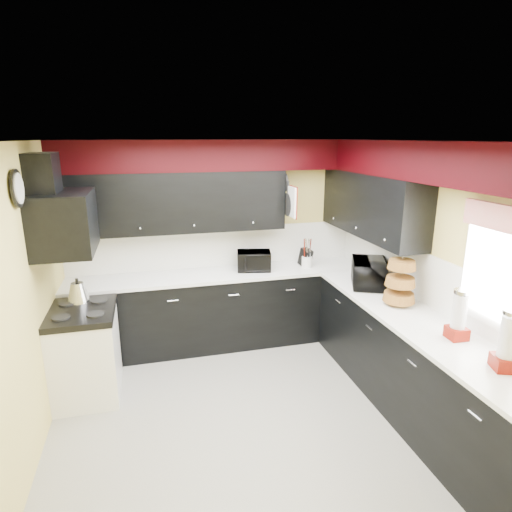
% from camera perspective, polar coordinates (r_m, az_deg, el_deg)
% --- Properties ---
extents(ground, '(3.60, 3.60, 0.00)m').
position_cam_1_polar(ground, '(4.32, -0.80, -20.30)').
color(ground, gray).
rests_on(ground, ground).
extents(wall_back, '(3.60, 0.06, 2.50)m').
position_cam_1_polar(wall_back, '(5.42, -5.41, 1.85)').
color(wall_back, '#E0C666').
rests_on(wall_back, ground).
extents(wall_right, '(0.06, 3.60, 2.50)m').
position_cam_1_polar(wall_right, '(4.48, 22.11, -2.20)').
color(wall_right, '#E0C666').
rests_on(wall_right, ground).
extents(wall_left, '(0.06, 3.60, 2.50)m').
position_cam_1_polar(wall_left, '(3.76, -28.78, -6.36)').
color(wall_left, '#E0C666').
rests_on(wall_left, ground).
extents(ceiling, '(3.60, 3.60, 0.06)m').
position_cam_1_polar(ceiling, '(3.50, -0.96, 15.09)').
color(ceiling, white).
rests_on(ceiling, wall_back).
extents(cab_back, '(3.60, 0.60, 0.90)m').
position_cam_1_polar(cab_back, '(5.38, -4.67, -7.18)').
color(cab_back, black).
rests_on(cab_back, ground).
extents(cab_right, '(0.60, 3.00, 0.90)m').
position_cam_1_polar(cab_right, '(4.40, 20.13, -13.69)').
color(cab_right, black).
rests_on(cab_right, ground).
extents(counter_back, '(3.62, 0.64, 0.04)m').
position_cam_1_polar(counter_back, '(5.22, -4.78, -2.42)').
color(counter_back, white).
rests_on(counter_back, cab_back).
extents(counter_right, '(0.64, 3.02, 0.04)m').
position_cam_1_polar(counter_right, '(4.20, 20.73, -8.06)').
color(counter_right, white).
rests_on(counter_right, cab_right).
extents(splash_back, '(3.60, 0.02, 0.50)m').
position_cam_1_polar(splash_back, '(5.42, -5.38, 1.21)').
color(splash_back, white).
rests_on(splash_back, counter_back).
extents(splash_right, '(0.02, 3.60, 0.50)m').
position_cam_1_polar(splash_right, '(4.49, 21.92, -2.94)').
color(splash_right, white).
rests_on(splash_right, counter_right).
extents(upper_back, '(2.60, 0.35, 0.70)m').
position_cam_1_polar(upper_back, '(5.09, -10.86, 7.06)').
color(upper_back, black).
rests_on(upper_back, wall_back).
extents(upper_right, '(0.35, 1.80, 0.70)m').
position_cam_1_polar(upper_right, '(5.00, 15.04, 6.67)').
color(upper_right, black).
rests_on(upper_right, wall_right).
extents(soffit_back, '(3.60, 0.36, 0.35)m').
position_cam_1_polar(soffit_back, '(5.09, -5.39, 13.22)').
color(soffit_back, black).
rests_on(soffit_back, wall_back).
extents(soffit_right, '(0.36, 3.24, 0.35)m').
position_cam_1_polar(soffit_right, '(4.05, 23.11, 11.47)').
color(soffit_right, black).
rests_on(soffit_right, wall_right).
extents(stove, '(0.60, 0.75, 0.86)m').
position_cam_1_polar(stove, '(4.70, -21.69, -12.17)').
color(stove, white).
rests_on(stove, ground).
extents(cooktop, '(0.62, 0.77, 0.06)m').
position_cam_1_polar(cooktop, '(4.51, -22.28, -6.97)').
color(cooktop, black).
rests_on(cooktop, stove).
extents(hood, '(0.50, 0.78, 0.55)m').
position_cam_1_polar(hood, '(4.28, -24.16, 4.11)').
color(hood, black).
rests_on(hood, wall_left).
extents(hood_duct, '(0.24, 0.40, 0.40)m').
position_cam_1_polar(hood_duct, '(4.25, -26.55, 9.52)').
color(hood_duct, black).
rests_on(hood_duct, wall_left).
extents(window, '(0.03, 0.86, 0.96)m').
position_cam_1_polar(window, '(3.74, 30.47, -1.81)').
color(window, white).
rests_on(window, wall_right).
extents(valance, '(0.04, 0.88, 0.20)m').
position_cam_1_polar(valance, '(3.62, 30.71, 4.17)').
color(valance, red).
rests_on(valance, wall_right).
extents(pan_top, '(0.03, 0.22, 0.40)m').
position_cam_1_polar(pan_top, '(5.24, 3.84, 9.76)').
color(pan_top, black).
rests_on(pan_top, upper_back).
extents(pan_mid, '(0.03, 0.28, 0.46)m').
position_cam_1_polar(pan_mid, '(5.15, 4.25, 6.84)').
color(pan_mid, black).
rests_on(pan_mid, upper_back).
extents(pan_low, '(0.03, 0.24, 0.42)m').
position_cam_1_polar(pan_low, '(5.40, 3.35, 6.94)').
color(pan_low, black).
rests_on(pan_low, upper_back).
extents(cut_board, '(0.03, 0.26, 0.35)m').
position_cam_1_polar(cut_board, '(5.03, 4.81, 7.20)').
color(cut_board, white).
rests_on(cut_board, upper_back).
extents(baskets, '(0.27, 0.27, 0.50)m').
position_cam_1_polar(baskets, '(4.38, 18.68, -3.20)').
color(baskets, brown).
rests_on(baskets, upper_right).
extents(clock, '(0.03, 0.30, 0.30)m').
position_cam_1_polar(clock, '(3.79, -29.25, 7.86)').
color(clock, black).
rests_on(clock, wall_left).
extents(deco_plate, '(0.03, 0.24, 0.24)m').
position_cam_1_polar(deco_plate, '(4.01, 26.19, 10.02)').
color(deco_plate, white).
rests_on(deco_plate, wall_right).
extents(toaster_oven, '(0.47, 0.41, 0.24)m').
position_cam_1_polar(toaster_oven, '(5.26, -0.28, -0.65)').
color(toaster_oven, black).
rests_on(toaster_oven, counter_back).
extents(microwave, '(0.53, 0.62, 0.29)m').
position_cam_1_polar(microwave, '(4.87, 14.83, -2.22)').
color(microwave, black).
rests_on(microwave, counter_right).
extents(utensil_crock, '(0.16, 0.16, 0.14)m').
position_cam_1_polar(utensil_crock, '(5.43, 6.80, -0.78)').
color(utensil_crock, silver).
rests_on(utensil_crock, counter_back).
extents(knife_block, '(0.14, 0.17, 0.22)m').
position_cam_1_polar(knife_block, '(5.47, 6.61, -0.19)').
color(knife_block, black).
rests_on(knife_block, counter_back).
extents(kettle, '(0.22, 0.22, 0.20)m').
position_cam_1_polar(kettle, '(4.69, -22.64, -4.46)').
color(kettle, '#ABACAF').
rests_on(kettle, cooktop).
extents(dispenser_a, '(0.15, 0.15, 0.40)m').
position_cam_1_polar(dispenser_a, '(3.84, 25.43, -7.24)').
color(dispenser_a, '#61100E').
rests_on(dispenser_a, counter_right).
extents(dispenser_b, '(0.20, 0.20, 0.43)m').
position_cam_1_polar(dispenser_b, '(3.51, 30.60, -9.77)').
color(dispenser_b, '#57100B').
rests_on(dispenser_b, counter_right).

